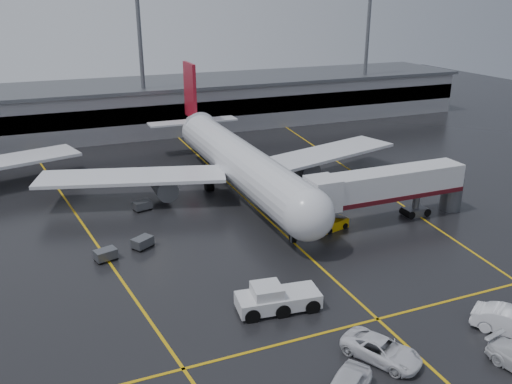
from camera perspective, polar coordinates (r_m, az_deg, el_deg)
name	(u,v)px	position (r m, az deg, el deg)	size (l,w,h in m)	color
ground	(266,217)	(60.56, 1.03, -2.70)	(220.00, 220.00, 0.00)	black
apron_line_centre	(266,217)	(60.56, 1.03, -2.69)	(0.25, 90.00, 0.02)	gold
apron_line_stop	(378,319)	(43.59, 12.86, -13.10)	(60.00, 0.25, 0.02)	gold
apron_line_left	(74,211)	(65.60, -18.88, -1.98)	(0.25, 70.00, 0.02)	gold
apron_line_right	(354,173)	(76.90, 10.45, 2.03)	(0.25, 70.00, 0.02)	gold
terminal	(165,104)	(103.37, -9.66, 9.20)	(122.00, 19.00, 8.60)	gray
light_mast_mid	(141,53)	(95.19, -12.20, 14.30)	(3.00, 1.20, 25.45)	#595B60
light_mast_right	(367,45)	(112.40, 11.78, 15.17)	(3.00, 1.20, 25.45)	#595B60
main_airliner	(236,159)	(67.63, -2.20, 3.56)	(48.80, 45.60, 14.10)	silver
jet_bridge	(387,188)	(59.90, 13.86, 0.46)	(19.90, 3.40, 6.05)	silver
pushback_tractor	(276,299)	(43.25, 2.13, -11.36)	(6.89, 3.55, 2.37)	silver
belt_loader	(333,224)	(57.93, 8.22, -3.44)	(3.68, 2.29, 2.17)	#CE9B08
service_van_a	(382,350)	(39.12, 13.27, -16.08)	(2.56, 5.56, 1.54)	white
baggage_cart_a	(143,242)	(54.32, -12.03, -5.26)	(2.39, 2.17, 1.12)	#595B60
baggage_cart_b	(106,254)	(52.72, -15.77, -6.42)	(2.28, 1.80, 1.12)	#595B60
baggage_cart_c	(142,205)	(63.68, -12.06, -1.38)	(2.25, 1.74, 1.12)	#595B60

